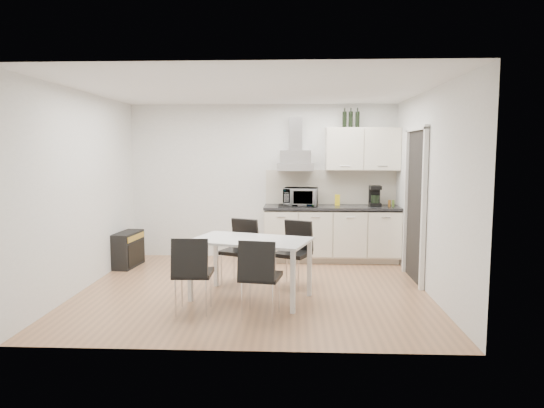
% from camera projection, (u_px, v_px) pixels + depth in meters
% --- Properties ---
extents(ground, '(4.50, 4.50, 0.00)m').
position_uv_depth(ground, '(254.00, 289.00, 6.43)').
color(ground, '#A97954').
rests_on(ground, ground).
extents(wall_back, '(4.50, 0.10, 2.60)m').
position_uv_depth(wall_back, '(263.00, 182.00, 8.27)').
color(wall_back, white).
rests_on(wall_back, ground).
extents(wall_front, '(4.50, 0.10, 2.60)m').
position_uv_depth(wall_front, '(235.00, 210.00, 4.30)').
color(wall_front, white).
rests_on(wall_front, ground).
extents(wall_left, '(0.10, 4.00, 2.60)m').
position_uv_depth(wall_left, '(83.00, 191.00, 6.38)').
color(wall_left, white).
rests_on(wall_left, ground).
extents(wall_right, '(0.10, 4.00, 2.60)m').
position_uv_depth(wall_right, '(429.00, 192.00, 6.18)').
color(wall_right, white).
rests_on(wall_right, ground).
extents(ceiling, '(4.50, 4.50, 0.00)m').
position_uv_depth(ceiling, '(253.00, 89.00, 6.14)').
color(ceiling, white).
rests_on(ceiling, wall_back).
extents(doorway, '(0.08, 1.04, 2.10)m').
position_uv_depth(doorway, '(414.00, 207.00, 6.76)').
color(doorway, white).
rests_on(doorway, ground).
extents(kitchenette, '(2.22, 0.64, 2.52)m').
position_uv_depth(kitchenette, '(334.00, 211.00, 8.01)').
color(kitchenette, beige).
rests_on(kitchenette, ground).
extents(dining_table, '(1.58, 1.18, 0.75)m').
position_uv_depth(dining_table, '(251.00, 246.00, 5.94)').
color(dining_table, white).
rests_on(dining_table, ground).
extents(chair_far_left, '(0.60, 0.63, 0.88)m').
position_uv_depth(chair_far_left, '(238.00, 252.00, 6.64)').
color(chair_far_left, black).
rests_on(chair_far_left, ground).
extents(chair_far_right, '(0.61, 0.64, 0.88)m').
position_uv_depth(chair_far_right, '(292.00, 255.00, 6.49)').
color(chair_far_right, black).
rests_on(chair_far_right, ground).
extents(chair_near_left, '(0.45, 0.51, 0.88)m').
position_uv_depth(chair_near_left, '(193.00, 274.00, 5.47)').
color(chair_near_left, black).
rests_on(chair_near_left, ground).
extents(chair_near_right, '(0.52, 0.57, 0.88)m').
position_uv_depth(chair_near_right, '(261.00, 277.00, 5.32)').
color(chair_near_right, black).
rests_on(chair_near_right, ground).
extents(guitar_amp, '(0.35, 0.69, 0.55)m').
position_uv_depth(guitar_amp, '(128.00, 249.00, 7.65)').
color(guitar_amp, black).
rests_on(guitar_amp, ground).
extents(floor_speaker, '(0.18, 0.17, 0.27)m').
position_uv_depth(floor_speaker, '(247.00, 250.00, 8.31)').
color(floor_speaker, black).
rests_on(floor_speaker, ground).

